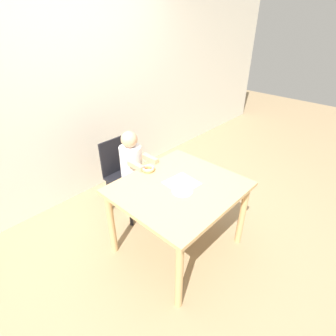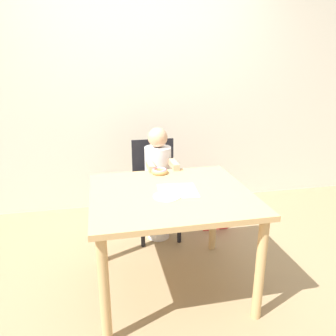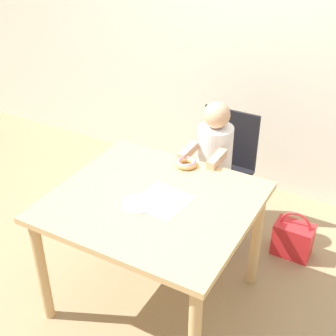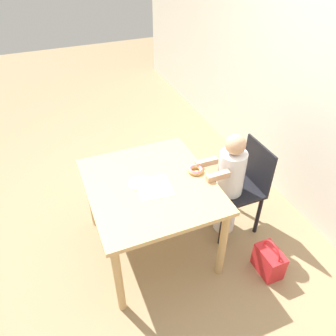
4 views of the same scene
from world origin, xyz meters
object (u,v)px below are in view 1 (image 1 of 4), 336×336
(child_figure, at_px, (132,175))
(handbag, at_px, (163,181))
(donut, at_px, (148,169))
(chair, at_px, (126,176))

(child_figure, relative_size, handbag, 3.02)
(donut, bearing_deg, chair, 84.16)
(donut, xyz_separation_m, handbag, (0.60, 0.40, -0.62))
(child_figure, bearing_deg, handbag, 9.47)
(donut, bearing_deg, handbag, 33.64)
(child_figure, height_order, handbag, child_figure)
(chair, height_order, child_figure, child_figure)
(handbag, bearing_deg, chair, 176.95)
(chair, relative_size, donut, 6.82)
(chair, distance_m, child_figure, 0.14)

